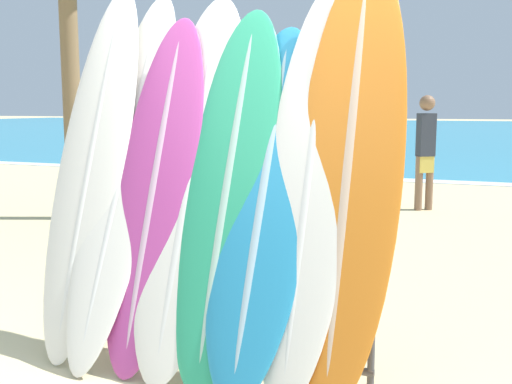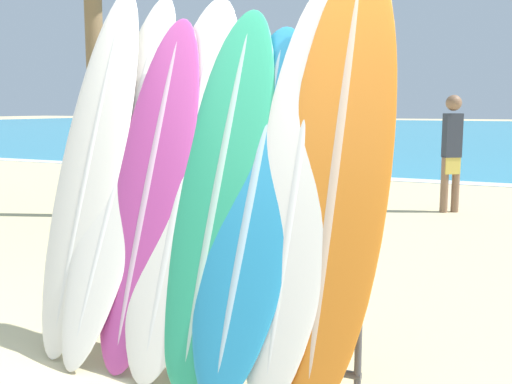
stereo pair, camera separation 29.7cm
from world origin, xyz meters
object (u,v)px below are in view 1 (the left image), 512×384
Objects in this scene: surfboard_slot_6 at (309,181)px; surfboard_slot_1 at (124,169)px; surfboard_slot_2 at (156,188)px; surfboard_rack at (207,285)px; person_near_water at (425,148)px; surfboard_slot_0 at (92,166)px; surfboard_slot_5 at (264,201)px; surfboard_slot_3 at (191,178)px; person_mid_beach at (216,153)px; surfboard_slot_7 at (348,170)px; surfboard_slot_4 at (229,189)px.

surfboard_slot_1 is at bearing 178.72° from surfboard_slot_6.
surfboard_rack is at bearing -4.19° from surfboard_slot_2.
surfboard_rack is 1.16× the size of person_near_water.
surfboard_rack is at bearing -4.22° from surfboard_slot_0.
surfboard_slot_5 is 0.28m from surfboard_slot_6.
surfboard_slot_5 is (0.49, -0.05, -0.11)m from surfboard_slot_3.
surfboard_rack is 0.94× the size of surfboard_slot_2.
person_mid_beach is at bearing 118.59° from surfboard_slot_5.
surfboard_slot_7 is (0.82, 0.08, 0.72)m from surfboard_rack.
surfboard_slot_6 is (1.23, -0.03, -0.02)m from surfboard_slot_1.
person_mid_beach is at bearing 110.42° from surfboard_slot_2.
surfboard_slot_4 is at bearing -1.61° from surfboard_slot_0.
person_near_water is at bearing 76.62° from surfboard_slot_0.
surfboard_slot_6 reaches higher than person_near_water.
surfboard_slot_4 reaches higher than surfboard_rack.
surfboard_slot_2 is at bearing -177.31° from surfboard_slot_7.
person_near_water is at bearing 91.87° from surfboard_slot_7.
surfboard_slot_2 is 0.97m from surfboard_slot_6.
surfboard_slot_3 is at bearing -2.51° from surfboard_slot_1.
person_mid_beach is (-2.70, 4.03, -0.27)m from surfboard_slot_7.
surfboard_slot_0 is 0.71m from surfboard_slot_3.
surfboard_rack is 0.65m from surfboard_slot_3.
surfboard_slot_7 is (0.47, 0.07, 0.19)m from surfboard_slot_5.
surfboard_slot_7 is at bearing 2.69° from surfboard_slot_2.
surfboard_slot_0 reaches higher than surfboard_slot_2.
surfboard_slot_4 is at bearing 75.82° from person_mid_beach.
surfboard_slot_0 is 1.10× the size of surfboard_slot_2.
surfboard_slot_5 is (0.71, -0.01, -0.04)m from surfboard_slot_2.
surfboard_slot_1 is at bearing 166.67° from surfboard_slot_2.
surfboard_slot_7 is at bearing 83.44° from person_mid_beach.
surfboard_slot_4 is 4.55m from person_mid_beach.
surfboard_slot_1 is (-0.62, 0.09, 0.67)m from surfboard_rack.
person_near_water is (-0.20, 6.16, -0.27)m from surfboard_slot_7.
surfboard_slot_7 reaches higher than surfboard_slot_4.
surfboard_slot_2 is at bearing -134.72° from person_near_water.
surfboard_slot_0 is at bearing 177.75° from surfboard_slot_5.
surfboard_slot_4 reaches higher than surfboard_slot_2.
surfboard_slot_6 is at bearing 3.11° from surfboard_slot_4.
surfboard_rack is 0.86× the size of surfboard_slot_1.
surfboard_rack is 0.67m from surfboard_slot_2.
surfboard_slot_6 reaches higher than surfboard_rack.
surfboard_slot_1 is at bearing 6.58° from surfboard_slot_0.
surfboard_slot_6 is 0.94× the size of surfboard_slot_7.
surfboard_slot_3 is (0.22, 0.04, 0.07)m from surfboard_slot_2.
surfboard_slot_1 is at bearing 177.49° from surfboard_slot_3.
surfboard_rack is 1.16× the size of person_mid_beach.
surfboard_slot_3 is at bearing 10.49° from surfboard_slot_2.
person_mid_beach is at bearing 104.29° from surfboard_slot_0.
person_near_water is (0.01, 6.18, -0.20)m from surfboard_slot_6.
surfboard_slot_7 is at bearing -123.89° from person_near_water.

